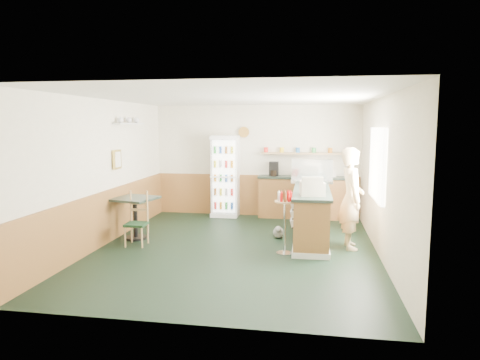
% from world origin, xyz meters
% --- Properties ---
extents(ground, '(6.00, 6.00, 0.00)m').
position_xyz_m(ground, '(0.00, 0.00, 0.00)').
color(ground, black).
rests_on(ground, ground).
extents(room_envelope, '(5.04, 6.02, 2.72)m').
position_xyz_m(room_envelope, '(-0.23, 0.73, 1.52)').
color(room_envelope, beige).
rests_on(room_envelope, ground).
extents(service_counter, '(0.68, 3.01, 1.01)m').
position_xyz_m(service_counter, '(1.35, 1.07, 0.46)').
color(service_counter, '#986331').
rests_on(service_counter, ground).
extents(back_counter, '(2.24, 0.42, 1.69)m').
position_xyz_m(back_counter, '(1.19, 2.80, 0.55)').
color(back_counter, '#986331').
rests_on(back_counter, ground).
extents(drinks_fridge, '(0.65, 0.54, 1.97)m').
position_xyz_m(drinks_fridge, '(-0.73, 2.74, 0.98)').
color(drinks_fridge, white).
rests_on(drinks_fridge, ground).
extents(display_case, '(0.86, 0.45, 0.49)m').
position_xyz_m(display_case, '(1.35, 1.74, 1.25)').
color(display_case, silver).
rests_on(display_case, service_counter).
extents(cash_register, '(0.46, 0.48, 0.23)m').
position_xyz_m(cash_register, '(1.35, 0.07, 1.13)').
color(cash_register, beige).
rests_on(cash_register, service_counter).
extents(shopkeeper, '(0.50, 0.65, 1.83)m').
position_xyz_m(shopkeeper, '(2.05, 0.40, 0.92)').
color(shopkeeper, tan).
rests_on(shopkeeper, ground).
extents(condiment_stand, '(0.35, 0.35, 1.09)m').
position_xyz_m(condiment_stand, '(0.89, -0.15, 0.75)').
color(condiment_stand, silver).
rests_on(condiment_stand, ground).
extents(newspaper_rack, '(0.09, 0.43, 0.51)m').
position_xyz_m(newspaper_rack, '(0.99, 0.93, 0.49)').
color(newspaper_rack, black).
rests_on(newspaper_rack, ground).
extents(cafe_table, '(0.90, 0.90, 0.82)m').
position_xyz_m(cafe_table, '(-2.05, 0.36, 0.58)').
color(cafe_table, black).
rests_on(cafe_table, ground).
extents(cafe_chair, '(0.39, 0.39, 1.00)m').
position_xyz_m(cafe_chair, '(-1.85, 0.01, 0.52)').
color(cafe_chair, black).
rests_on(cafe_chair, ground).
extents(dog_doorstop, '(0.22, 0.28, 0.26)m').
position_xyz_m(dog_doorstop, '(0.72, 0.86, 0.12)').
color(dog_doorstop, gray).
rests_on(dog_doorstop, ground).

